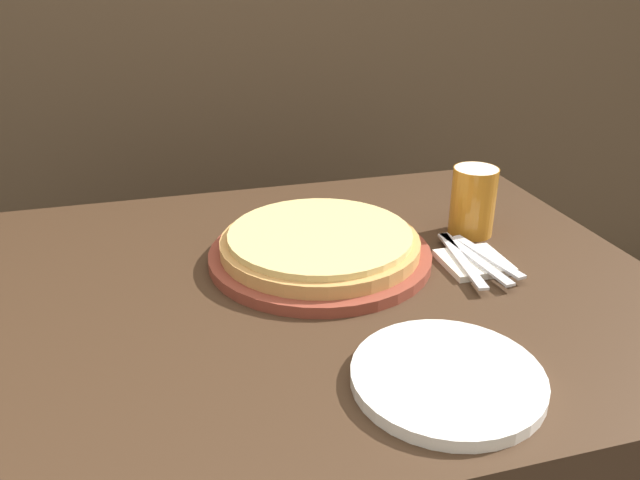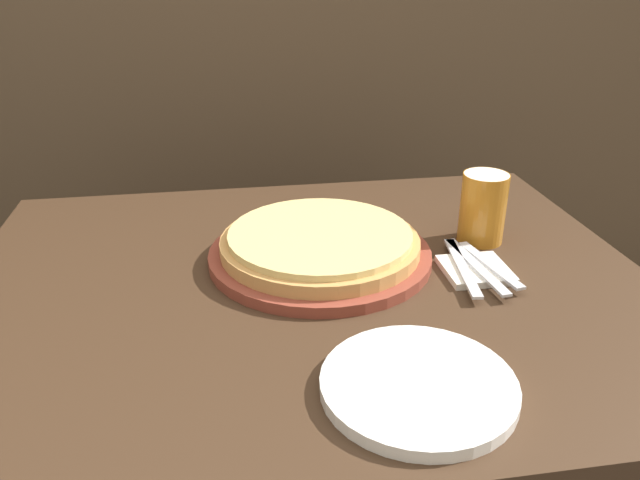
{
  "view_description": "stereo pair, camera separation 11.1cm",
  "coord_description": "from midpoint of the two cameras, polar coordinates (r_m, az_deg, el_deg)",
  "views": [
    {
      "loc": [
        -0.24,
        -0.9,
        1.23
      ],
      "look_at": [
        0.03,
        0.07,
        0.76
      ],
      "focal_mm": 35.0,
      "sensor_mm": 36.0,
      "label": 1
    },
    {
      "loc": [
        -0.13,
        -0.92,
        1.23
      ],
      "look_at": [
        0.03,
        0.07,
        0.76
      ],
      "focal_mm": 35.0,
      "sensor_mm": 36.0,
      "label": 2
    }
  ],
  "objects": [
    {
      "name": "dining_table",
      "position": [
        1.27,
        1.77,
        -18.0
      ],
      "size": [
        1.17,
        0.93,
        0.72
      ],
      "color": "#3D2819",
      "rests_on": "ground_plane"
    },
    {
      "name": "pizza_on_board",
      "position": [
        1.11,
        2.85,
        -0.73
      ],
      "size": [
        0.4,
        0.4,
        0.06
      ],
      "color": "brown",
      "rests_on": "dining_table"
    },
    {
      "name": "beer_glass",
      "position": [
        1.23,
        17.23,
        3.02
      ],
      "size": [
        0.09,
        0.09,
        0.13
      ],
      "color": "#B7701E",
      "rests_on": "dining_table"
    },
    {
      "name": "dinner_plate",
      "position": [
        0.83,
        12.88,
        -12.96
      ],
      "size": [
        0.25,
        0.25,
        0.02
      ],
      "color": "white",
      "rests_on": "dining_table"
    },
    {
      "name": "napkin_stack",
      "position": [
        1.13,
        16.79,
        -2.71
      ],
      "size": [
        0.11,
        0.11,
        0.01
      ],
      "color": "silver",
      "rests_on": "dining_table"
    },
    {
      "name": "fork",
      "position": [
        1.11,
        15.68,
        -2.43
      ],
      "size": [
        0.05,
        0.21,
        0.0
      ],
      "color": "silver",
      "rests_on": "napkin_stack"
    },
    {
      "name": "dinner_knife",
      "position": [
        1.12,
        16.85,
        -2.32
      ],
      "size": [
        0.04,
        0.21,
        0.0
      ],
      "color": "silver",
      "rests_on": "napkin_stack"
    },
    {
      "name": "spoon",
      "position": [
        1.13,
        17.99,
        -2.22
      ],
      "size": [
        0.05,
        0.18,
        0.0
      ],
      "color": "silver",
      "rests_on": "napkin_stack"
    }
  ]
}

